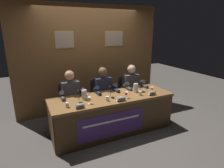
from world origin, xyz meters
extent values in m
plane|color=#4C4742|center=(0.00, 0.00, 0.00)|extent=(12.00, 12.00, 0.00)
cube|color=brown|center=(0.00, 1.27, 1.30)|extent=(3.66, 0.12, 2.60)
cube|color=tan|center=(-0.62, 1.20, 1.80)|extent=(0.42, 0.02, 0.38)
cube|color=gray|center=(-0.62, 1.19, 1.80)|extent=(0.38, 0.01, 0.34)
cube|color=tan|center=(0.62, 1.20, 1.80)|extent=(0.50, 0.02, 0.37)
cube|color=gray|center=(0.62, 1.19, 1.80)|extent=(0.46, 0.01, 0.33)
cube|color=brown|center=(0.00, 0.00, 0.72)|extent=(2.46, 0.83, 0.05)
cube|color=#4C341B|center=(0.00, -0.39, 0.35)|extent=(2.40, 0.04, 0.69)
cube|color=#4C341B|center=(-1.18, 0.00, 0.35)|extent=(0.08, 0.75, 0.69)
cube|color=#4C341B|center=(1.18, 0.00, 0.35)|extent=(0.08, 0.75, 0.69)
cube|color=#4C2D7A|center=(-0.19, -0.42, 0.35)|extent=(1.32, 0.01, 0.46)
cube|color=white|center=(-0.19, -0.42, 0.43)|extent=(1.12, 0.00, 0.04)
cylinder|color=black|center=(-0.72, 0.51, 0.01)|extent=(0.44, 0.44, 0.02)
cylinder|color=black|center=(-0.72, 0.51, 0.24)|extent=(0.05, 0.05, 0.42)
cube|color=#232328|center=(-0.72, 0.51, 0.46)|extent=(0.44, 0.44, 0.03)
cube|color=#232328|center=(-0.72, 0.71, 0.70)|extent=(0.40, 0.05, 0.44)
cylinder|color=black|center=(-0.82, 0.16, 0.24)|extent=(0.10, 0.10, 0.48)
cylinder|color=black|center=(-0.62, 0.16, 0.24)|extent=(0.10, 0.10, 0.48)
cylinder|color=black|center=(-0.82, 0.31, 0.53)|extent=(0.13, 0.34, 0.13)
cylinder|color=black|center=(-0.62, 0.31, 0.53)|extent=(0.13, 0.34, 0.13)
cube|color=#38383D|center=(-0.72, 0.48, 0.77)|extent=(0.36, 0.20, 0.48)
sphere|color=tan|center=(-0.72, 0.46, 1.14)|extent=(0.19, 0.19, 0.19)
sphere|color=#593819|center=(-0.72, 0.48, 1.16)|extent=(0.17, 0.17, 0.17)
cylinder|color=#38383D|center=(-0.93, 0.38, 0.79)|extent=(0.09, 0.30, 0.25)
cylinder|color=#38383D|center=(-0.51, 0.38, 0.79)|extent=(0.09, 0.30, 0.25)
cylinder|color=#38383D|center=(-0.93, 0.22, 0.77)|extent=(0.07, 0.24, 0.07)
cylinder|color=#38383D|center=(-0.51, 0.22, 0.77)|extent=(0.07, 0.24, 0.07)
cube|color=white|center=(-0.75, -0.34, 0.78)|extent=(0.16, 0.03, 0.08)
cube|color=white|center=(-0.75, -0.30, 0.78)|extent=(0.16, 0.03, 0.08)
cube|color=black|center=(-0.75, -0.34, 0.78)|extent=(0.11, 0.01, 0.01)
cylinder|color=white|center=(-0.53, -0.18, 0.75)|extent=(0.06, 0.06, 0.00)
cylinder|color=white|center=(-0.53, -0.18, 0.77)|extent=(0.01, 0.01, 0.05)
cone|color=white|center=(-0.53, -0.18, 0.83)|extent=(0.06, 0.06, 0.06)
cylinder|color=yellow|center=(-0.53, -0.18, 0.83)|extent=(0.04, 0.04, 0.04)
cylinder|color=silver|center=(-0.93, -0.19, 0.79)|extent=(0.06, 0.06, 0.08)
cylinder|color=silver|center=(-0.93, -0.19, 0.77)|extent=(0.05, 0.05, 0.05)
cylinder|color=black|center=(-0.68, -0.11, 0.75)|extent=(0.06, 0.06, 0.02)
cylinder|color=black|center=(-0.68, -0.05, 0.85)|extent=(0.01, 0.13, 0.18)
sphere|color=#2D2D2D|center=(-0.68, 0.01, 0.94)|extent=(0.03, 0.03, 0.03)
cylinder|color=black|center=(0.00, 0.51, 0.01)|extent=(0.44, 0.44, 0.02)
cylinder|color=black|center=(0.00, 0.51, 0.24)|extent=(0.05, 0.05, 0.42)
cube|color=#232328|center=(0.00, 0.51, 0.46)|extent=(0.44, 0.44, 0.03)
cube|color=#232328|center=(0.00, 0.71, 0.70)|extent=(0.40, 0.05, 0.44)
cylinder|color=black|center=(-0.10, 0.16, 0.24)|extent=(0.10, 0.10, 0.48)
cylinder|color=black|center=(0.10, 0.16, 0.24)|extent=(0.10, 0.10, 0.48)
cylinder|color=black|center=(-0.10, 0.31, 0.53)|extent=(0.13, 0.34, 0.13)
cylinder|color=black|center=(0.10, 0.31, 0.53)|extent=(0.13, 0.34, 0.13)
cube|color=#1E2338|center=(0.00, 0.48, 0.77)|extent=(0.36, 0.20, 0.48)
sphere|color=brown|center=(0.00, 0.46, 1.14)|extent=(0.19, 0.19, 0.19)
sphere|color=#593819|center=(0.00, 0.48, 1.16)|extent=(0.17, 0.17, 0.17)
cylinder|color=#1E2338|center=(-0.21, 0.38, 0.79)|extent=(0.09, 0.30, 0.25)
cylinder|color=#1E2338|center=(0.21, 0.38, 0.79)|extent=(0.09, 0.30, 0.25)
cylinder|color=#1E2338|center=(-0.21, 0.22, 0.77)|extent=(0.07, 0.24, 0.07)
cylinder|color=#1E2338|center=(0.21, 0.22, 0.77)|extent=(0.07, 0.24, 0.07)
cube|color=white|center=(0.04, -0.34, 0.78)|extent=(0.17, 0.03, 0.08)
cube|color=white|center=(0.04, -0.30, 0.78)|extent=(0.17, 0.03, 0.08)
cube|color=black|center=(0.04, -0.34, 0.78)|extent=(0.12, 0.01, 0.01)
cylinder|color=white|center=(0.20, -0.22, 0.75)|extent=(0.06, 0.06, 0.00)
cylinder|color=white|center=(0.20, -0.22, 0.77)|extent=(0.01, 0.01, 0.05)
cone|color=white|center=(0.20, -0.22, 0.83)|extent=(0.06, 0.06, 0.06)
cylinder|color=#B21E2D|center=(0.20, -0.22, 0.83)|extent=(0.04, 0.04, 0.04)
cylinder|color=silver|center=(-0.19, -0.19, 0.79)|extent=(0.06, 0.06, 0.08)
cylinder|color=silver|center=(-0.19, -0.19, 0.77)|extent=(0.05, 0.05, 0.05)
cylinder|color=black|center=(-0.04, -0.12, 0.75)|extent=(0.06, 0.06, 0.02)
cylinder|color=black|center=(-0.04, -0.05, 0.85)|extent=(0.01, 0.13, 0.18)
sphere|color=#2D2D2D|center=(-0.04, 0.01, 0.94)|extent=(0.03, 0.03, 0.03)
cylinder|color=black|center=(0.72, 0.51, 0.01)|extent=(0.44, 0.44, 0.02)
cylinder|color=black|center=(0.72, 0.51, 0.24)|extent=(0.05, 0.05, 0.42)
cube|color=#232328|center=(0.72, 0.51, 0.46)|extent=(0.44, 0.44, 0.03)
cube|color=#232328|center=(0.72, 0.71, 0.70)|extent=(0.40, 0.05, 0.44)
cylinder|color=black|center=(0.62, 0.16, 0.24)|extent=(0.10, 0.10, 0.48)
cylinder|color=black|center=(0.82, 0.16, 0.24)|extent=(0.10, 0.10, 0.48)
cylinder|color=black|center=(0.62, 0.31, 0.53)|extent=(0.13, 0.34, 0.13)
cylinder|color=black|center=(0.82, 0.31, 0.53)|extent=(0.13, 0.34, 0.13)
cube|color=#38383D|center=(0.72, 0.48, 0.77)|extent=(0.36, 0.20, 0.48)
sphere|color=beige|center=(0.72, 0.46, 1.14)|extent=(0.19, 0.19, 0.19)
sphere|color=#593819|center=(0.72, 0.48, 1.16)|extent=(0.17, 0.17, 0.17)
cylinder|color=#38383D|center=(0.51, 0.38, 0.79)|extent=(0.09, 0.30, 0.25)
cylinder|color=#38383D|center=(0.93, 0.38, 0.79)|extent=(0.09, 0.30, 0.25)
cylinder|color=#38383D|center=(0.51, 0.22, 0.77)|extent=(0.07, 0.24, 0.07)
cylinder|color=#38383D|center=(0.93, 0.22, 0.77)|extent=(0.07, 0.24, 0.07)
cube|color=white|center=(0.76, -0.31, 0.78)|extent=(0.16, 0.03, 0.08)
cube|color=white|center=(0.76, -0.28, 0.78)|extent=(0.16, 0.03, 0.08)
cube|color=black|center=(0.76, -0.32, 0.78)|extent=(0.11, 0.01, 0.01)
cylinder|color=white|center=(0.85, -0.17, 0.75)|extent=(0.06, 0.06, 0.00)
cylinder|color=white|center=(0.85, -0.17, 0.77)|extent=(0.01, 0.01, 0.05)
cone|color=white|center=(0.85, -0.17, 0.83)|extent=(0.06, 0.06, 0.06)
cylinder|color=orange|center=(0.85, -0.17, 0.83)|extent=(0.04, 0.04, 0.04)
cylinder|color=silver|center=(0.54, -0.20, 0.79)|extent=(0.06, 0.06, 0.08)
cylinder|color=silver|center=(0.54, -0.20, 0.77)|extent=(0.05, 0.05, 0.05)
cylinder|color=black|center=(0.70, -0.07, 0.75)|extent=(0.06, 0.06, 0.02)
cylinder|color=black|center=(0.70, -0.01, 0.85)|extent=(0.01, 0.13, 0.18)
sphere|color=#2D2D2D|center=(0.70, 0.05, 0.94)|extent=(0.03, 0.03, 0.03)
cylinder|color=silver|center=(-0.55, 0.05, 0.83)|extent=(0.10, 0.10, 0.18)
cylinder|color=silver|center=(-0.55, 0.05, 0.93)|extent=(0.08, 0.08, 0.01)
sphere|color=silver|center=(-0.55, 0.05, 0.94)|extent=(0.02, 0.02, 0.02)
torus|color=silver|center=(-0.49, 0.05, 0.84)|extent=(0.07, 0.01, 0.07)
cylinder|color=silver|center=(0.55, 0.00, 0.83)|extent=(0.10, 0.10, 0.18)
cylinder|color=silver|center=(0.55, 0.00, 0.93)|extent=(0.08, 0.09, 0.01)
sphere|color=silver|center=(0.55, 0.00, 0.94)|extent=(0.02, 0.02, 0.02)
torus|color=silver|center=(0.62, 0.00, 0.84)|extent=(0.07, 0.01, 0.07)
camera|label=1|loc=(-1.51, -3.19, 2.03)|focal=30.13mm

